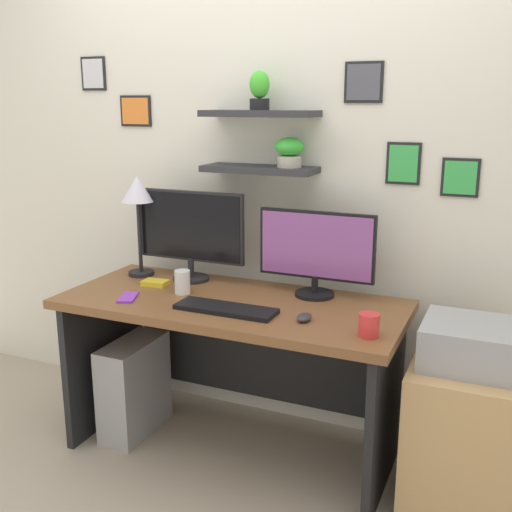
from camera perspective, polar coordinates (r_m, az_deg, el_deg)
name	(u,v)px	position (r m, az deg, el deg)	size (l,w,h in m)	color
ground_plane	(233,449)	(3.05, -2.20, -17.62)	(8.00, 8.00, 0.00)	tan
back_wall_assembly	(269,157)	(3.00, 1.24, 9.30)	(4.40, 0.24, 2.70)	silver
desk	(237,340)	(2.85, -1.83, -7.90)	(1.55, 0.68, 0.75)	brown
monitor_left	(191,231)	(3.00, -6.14, 2.33)	(0.57, 0.18, 0.45)	black
monitor_right	(316,251)	(2.75, 5.65, 0.50)	(0.54, 0.18, 0.39)	black
keyboard	(226,309)	(2.59, -2.85, -4.97)	(0.44, 0.14, 0.02)	black
computer_mouse	(304,317)	(2.48, 4.54, -5.75)	(0.06, 0.09, 0.03)	#2D2D33
desk_lamp	(138,198)	(3.09, -11.02, 5.33)	(0.16, 0.16, 0.51)	black
cell_phone	(128,297)	(2.81, -11.91, -3.82)	(0.07, 0.14, 0.01)	purple
coffee_mug	(369,325)	(2.35, 10.53, -6.38)	(0.08, 0.08, 0.09)	red
scissors_tray	(155,283)	(2.99, -9.42, -2.50)	(0.12, 0.08, 0.02)	yellow
water_cup	(182,282)	(2.83, -6.95, -2.44)	(0.07, 0.07, 0.11)	white
drawer_cabinet	(464,436)	(2.69, 18.94, -15.65)	(0.44, 0.50, 0.62)	tan
printer	(473,345)	(2.52, 19.66, -7.83)	(0.38, 0.34, 0.17)	#9E9EA3
computer_tower_left	(134,387)	(3.15, -11.33, -11.92)	(0.18, 0.40, 0.48)	#99999E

